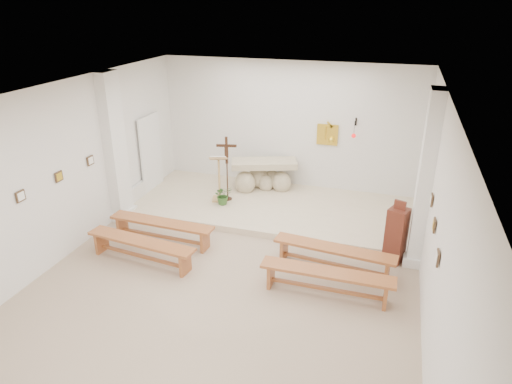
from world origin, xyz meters
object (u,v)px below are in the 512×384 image
(crucifix_stand, at_px, (227,164))
(donation_pedestal, at_px, (396,235))
(bench_right_second, at_px, (327,277))
(bench_left_second, at_px, (141,246))
(bench_left_front, at_px, (162,226))
(lectern, at_px, (219,178))
(bench_right_front, at_px, (334,253))
(altar, at_px, (263,177))

(crucifix_stand, bearing_deg, donation_pedestal, -32.67)
(bench_right_second, bearing_deg, bench_left_second, -179.88)
(bench_left_front, bearing_deg, bench_left_second, -87.43)
(crucifix_stand, distance_m, bench_left_second, 3.28)
(lectern, height_order, bench_left_second, lectern)
(bench_right_front, bearing_deg, altar, 132.74)
(altar, xyz_separation_m, bench_left_front, (-1.34, -3.21, -0.11))
(lectern, relative_size, bench_left_front, 0.52)
(lectern, distance_m, bench_left_second, 3.10)
(bench_left_front, bearing_deg, altar, 69.88)
(altar, distance_m, bench_right_second, 4.73)
(altar, xyz_separation_m, crucifix_stand, (-0.67, -0.95, 0.62))
(bench_right_front, xyz_separation_m, bench_left_second, (-3.74, -0.87, 0.00))
(donation_pedestal, xyz_separation_m, bench_left_second, (-4.86, -1.58, -0.21))
(altar, height_order, lectern, lectern)
(donation_pedestal, bearing_deg, bench_right_second, -103.68)
(crucifix_stand, height_order, bench_right_second, crucifix_stand)
(lectern, height_order, bench_right_front, lectern)
(altar, height_order, bench_left_front, altar)
(bench_left_second, distance_m, bench_right_second, 3.74)
(altar, xyz_separation_m, bench_left_second, (-1.34, -4.08, -0.11))
(bench_left_front, relative_size, bench_right_second, 1.01)
(crucifix_stand, xyz_separation_m, bench_left_front, (-0.67, -2.26, -0.74))
(altar, distance_m, bench_right_front, 4.00)
(lectern, relative_size, donation_pedestal, 0.93)
(donation_pedestal, xyz_separation_m, bench_right_front, (-1.12, -0.72, -0.21))
(bench_left_front, bearing_deg, bench_right_front, 2.57)
(crucifix_stand, height_order, bench_right_front, crucifix_stand)
(bench_right_front, relative_size, bench_left_second, 1.00)
(bench_right_second, bearing_deg, bench_left_front, 167.03)
(lectern, relative_size, bench_left_second, 0.51)
(bench_right_second, bearing_deg, donation_pedestal, 54.85)
(altar, bearing_deg, bench_left_front, -132.36)
(bench_right_front, bearing_deg, lectern, 152.26)
(donation_pedestal, bearing_deg, altar, 166.23)
(bench_right_front, bearing_deg, crucifix_stand, 149.57)
(donation_pedestal, bearing_deg, bench_right_front, -125.86)
(bench_left_second, xyz_separation_m, bench_right_second, (3.74, 0.00, 0.00))
(altar, relative_size, lectern, 1.49)
(donation_pedestal, relative_size, bench_left_front, 0.56)
(bench_right_front, bearing_deg, bench_right_second, -83.99)
(donation_pedestal, xyz_separation_m, bench_left_front, (-4.86, -0.72, -0.21))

